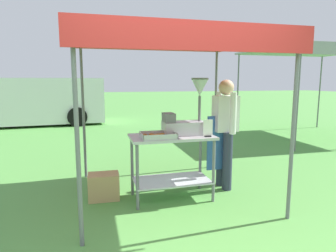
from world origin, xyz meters
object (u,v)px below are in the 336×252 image
stall_canopy (170,44)px  menu_sign (208,130)px  donut_tray (158,136)px  donut_fryer (187,116)px  supply_crate (104,186)px  van_white (31,101)px  vendor (225,128)px  neighbour_tent (315,52)px  donut_cart (172,153)px

stall_canopy → menu_sign: size_ratio=11.13×
donut_tray → donut_fryer: (0.43, 0.13, 0.22)m
supply_crate → van_white: van_white is taller
donut_tray → vendor: size_ratio=0.27×
supply_crate → neighbour_tent: bearing=27.8°
donut_fryer → vendor: 0.71m
neighbour_tent → supply_crate: bearing=-152.2°
donut_fryer → vendor: (0.65, 0.19, -0.22)m
donut_cart → supply_crate: size_ratio=2.67×
donut_fryer → vendor: donut_fryer is taller
menu_sign → supply_crate: menu_sign is taller
stall_canopy → neighbour_tent: neighbour_tent is taller
donut_fryer → van_white: 8.56m
stall_canopy → van_white: bearing=112.2°
stall_canopy → vendor: (0.86, 0.11, -1.17)m
vendor → van_white: bearing=117.7°
stall_canopy → vendor: size_ratio=1.56×
stall_canopy → vendor: bearing=7.0°
donut_fryer → menu_sign: 0.34m
menu_sign → vendor: size_ratio=0.14×
donut_tray → vendor: vendor is taller
menu_sign → supply_crate: size_ratio=0.54×
stall_canopy → donut_fryer: 0.98m
van_white → stall_canopy: bearing=-67.8°
stall_canopy → van_white: 8.49m
vendor → supply_crate: size_ratio=3.87×
donut_fryer → stall_canopy: bearing=159.2°
vendor → supply_crate: (-1.76, -0.01, -0.73)m
vendor → van_white: van_white is taller
vendor → neighbour_tent: (4.12, 3.10, 1.47)m
donut_cart → donut_fryer: 0.54m
menu_sign → neighbour_tent: (4.55, 3.50, 1.41)m
donut_cart → neighbour_tent: size_ratio=0.34×
donut_fryer → supply_crate: (-1.11, 0.18, -0.94)m
donut_tray → vendor: 1.12m
stall_canopy → neighbour_tent: size_ratio=0.77×
neighbour_tent → stall_canopy: bearing=-147.3°
donut_fryer → donut_cart: bearing=-175.4°
menu_sign → vendor: vendor is taller
donut_fryer → supply_crate: bearing=170.9°
vendor → supply_crate: 1.91m
donut_tray → neighbour_tent: 6.39m
donut_fryer → supply_crate: 1.47m
menu_sign → supply_crate: (-1.33, 0.40, -0.79)m
menu_sign → neighbour_tent: size_ratio=0.07×
donut_cart → donut_tray: (-0.22, -0.12, 0.27)m
menu_sign → van_white: 8.85m
van_white → neighbour_tent: bearing=-29.3°
donut_cart → donut_tray: bearing=-151.6°
donut_tray → neighbour_tent: size_ratio=0.13×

